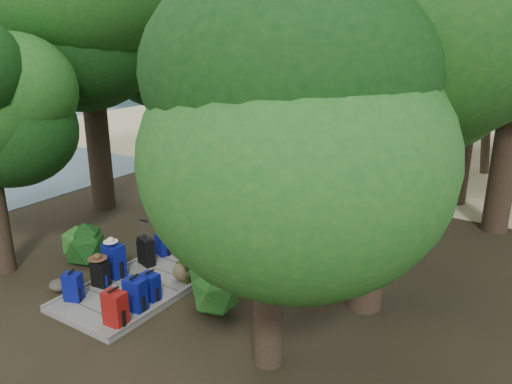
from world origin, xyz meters
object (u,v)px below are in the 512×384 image
Objects in this scene: backpack_left_d at (163,243)px; suitcase_on_boardwalk at (146,251)px; backpack_left_b at (100,272)px; lone_suitcase_on_sand at (354,165)px; backpack_left_a at (73,285)px; backpack_right_b at (135,293)px; backpack_left_c at (114,259)px; duffel_right_khaki at (193,266)px; sun_lounger at (451,171)px; backpack_right_a at (115,307)px; backpack_right_d at (185,270)px; duffel_right_black at (212,253)px; backpack_right_c at (150,285)px; kayak at (312,144)px.

backpack_left_d is 0.86× the size of suitcase_on_boardwalk.
lone_suitcase_on_sand is (1.00, 11.60, -0.08)m from backpack_left_b.
backpack_left_a is 0.97× the size of lone_suitcase_on_sand.
backpack_right_b is 1.11× the size of suitcase_on_boardwalk.
backpack_right_b reaches higher than suitcase_on_boardwalk.
backpack_left_c reaches higher than backpack_right_b.
duffel_right_khaki is (1.44, 1.00, -0.20)m from backpack_left_c.
backpack_right_a is at bearing -99.58° from sun_lounger.
backpack_right_d is at bearing -91.79° from lone_suitcase_on_sand.
lone_suitcase_on_sand reaches higher than duffel_right_black.
backpack_right_c is 1.30m from duffel_right_khaki.
backpack_left_b is 11.65m from lone_suitcase_on_sand.
backpack_left_a is at bearing -78.48° from kayak.
kayak is (-2.37, 15.39, -0.26)m from backpack_left_a.
backpack_right_d is at bearing -71.77° from kayak.
backpack_left_b reaches higher than lone_suitcase_on_sand.
backpack_right_b is 0.22× the size of kayak.
suitcase_on_boardwalk is 12.37m from sun_lounger.
backpack_right_b reaches higher than lone_suitcase_on_sand.
backpack_left_c is at bearing -74.91° from backpack_left_d.
lone_suitcase_on_sand is 0.35× the size of sun_lounger.
backpack_right_c is 0.93× the size of lone_suitcase_on_sand.
backpack_left_c is at bearing 72.60° from backpack_left_a.
kayak is at bearing 117.93° from suitcase_on_boardwalk.
duffel_right_black is at bearing 51.29° from backpack_left_b.
backpack_left_c is 2.00m from backpack_right_a.
backpack_left_a is at bearing -169.88° from backpack_right_b.
duffel_right_khaki is 13.72m from kayak.
backpack_right_d is 12.09m from sun_lounger.
lone_suitcase_on_sand is at bearing 63.34° from backpack_left_a.
backpack_left_a is 1.19m from backpack_left_c.
backpack_left_c is at bearing 135.47° from backpack_right_a.
duffel_right_khaki is (-0.02, 0.30, -0.02)m from backpack_right_d.
backpack_right_c is 14.95m from kayak.
duffel_right_black is 11.10m from sun_lounger.
backpack_right_d is (-0.04, 2.03, -0.13)m from backpack_right_a.
duffel_right_khaki is at bearing 40.95° from backpack_left_c.
backpack_right_d is (1.37, 1.89, -0.08)m from backpack_left_a.
backpack_right_c is at bearing -0.19° from backpack_left_b.
backpack_right_d is (0.02, 1.46, -0.12)m from backpack_right_b.
kayak is at bearing 96.29° from backpack_right_b.
backpack_right_a is 14.06m from sun_lounger.
backpack_left_b is (-0.01, 0.71, -0.01)m from backpack_left_a.
backpack_left_b is 0.19× the size of kayak.
backpack_left_b is 1.91m from backpack_left_d.
suitcase_on_boardwalk is (-1.26, 1.56, -0.04)m from backpack_right_b.
duffel_right_khaki is at bearing 103.98° from backpack_right_d.
backpack_left_d is 11.81m from sun_lounger.
backpack_left_d is at bearing -99.66° from lone_suitcase_on_sand.
backpack_right_d is at bearing 87.95° from backpack_right_a.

